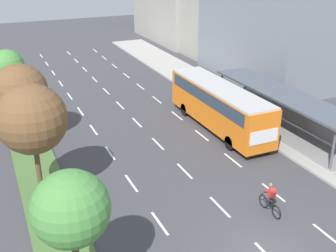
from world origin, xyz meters
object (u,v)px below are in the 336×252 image
(median_tree_fourth, at_px, (7,67))
(median_tree_nearest, at_px, (71,210))
(bus_shelter, at_px, (284,107))
(median_tree_second, at_px, (32,119))
(median_tree_third, at_px, (20,91))
(cyclist, at_px, (271,200))
(bus, at_px, (219,103))

(median_tree_fourth, bearing_deg, median_tree_nearest, -89.39)
(bus_shelter, bearing_deg, median_tree_fourth, 142.37)
(median_tree_second, bearing_deg, bus_shelter, 6.84)
(bus_shelter, relative_size, median_tree_third, 2.52)
(median_tree_nearest, distance_m, median_tree_second, 8.06)
(median_tree_nearest, bearing_deg, bus_shelter, 29.82)
(cyclist, distance_m, median_tree_second, 12.92)
(bus, bearing_deg, median_tree_third, 164.84)
(cyclist, height_order, median_tree_fourth, median_tree_fourth)
(bus, relative_size, median_tree_fourth, 2.35)
(median_tree_second, xyz_separation_m, median_tree_fourth, (-0.03, 16.10, -1.26))
(bus, xyz_separation_m, median_tree_third, (-13.58, 3.68, 1.67))
(bus_shelter, bearing_deg, bus, 152.75)
(bus_shelter, distance_m, median_tree_second, 18.39)
(bus, bearing_deg, bus_shelter, -27.25)
(median_tree_third, distance_m, median_tree_fourth, 8.06)
(cyclist, height_order, median_tree_third, median_tree_third)
(bus_shelter, distance_m, median_tree_third, 18.89)
(bus_shelter, distance_m, bus, 4.82)
(cyclist, bearing_deg, median_tree_second, 149.47)
(median_tree_third, relative_size, median_tree_fourth, 1.14)
(median_tree_nearest, distance_m, median_tree_third, 16.10)
(median_tree_third, bearing_deg, bus, -15.16)
(median_tree_second, relative_size, median_tree_third, 1.17)
(median_tree_nearest, height_order, median_tree_second, median_tree_second)
(median_tree_nearest, bearing_deg, cyclist, 9.80)
(bus, distance_m, cyclist, 11.16)
(bus, relative_size, cyclist, 6.20)
(median_tree_nearest, bearing_deg, median_tree_third, 90.15)
(median_tree_nearest, xyz_separation_m, median_tree_fourth, (-0.26, 24.14, -0.81))
(cyclist, xyz_separation_m, median_tree_third, (-10.42, 14.30, 2.94))
(bus_shelter, bearing_deg, median_tree_nearest, -150.18)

